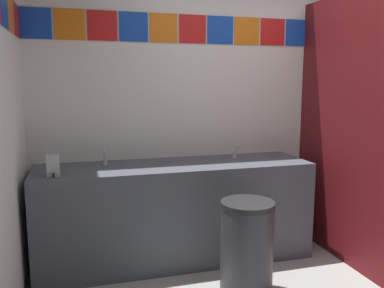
{
  "coord_description": "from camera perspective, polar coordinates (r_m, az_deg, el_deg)",
  "views": [
    {
      "loc": [
        -1.62,
        -1.88,
        1.5
      ],
      "look_at": [
        -0.82,
        0.96,
        1.04
      ],
      "focal_mm": 37.08,
      "sensor_mm": 36.0,
      "label": 1
    }
  ],
  "objects": [
    {
      "name": "faucet_right",
      "position": [
        3.54,
        6.22,
        -1.25
      ],
      "size": [
        0.04,
        0.1,
        0.14
      ],
      "color": "silver",
      "rests_on": "vanity_counter"
    },
    {
      "name": "wall_back",
      "position": [
        3.85,
        9.25,
        7.66
      ],
      "size": [
        4.12,
        0.09,
        2.85
      ],
      "color": "white",
      "rests_on": "ground_plane"
    },
    {
      "name": "toilet",
      "position": [
        4.16,
        23.92,
        -8.61
      ],
      "size": [
        0.39,
        0.49,
        0.74
      ],
      "color": "white",
      "rests_on": "ground_plane"
    },
    {
      "name": "soap_dispenser",
      "position": [
        3.02,
        -19.33,
        -2.96
      ],
      "size": [
        0.09,
        0.09,
        0.16
      ],
      "color": "#B7BABF",
      "rests_on": "vanity_counter"
    },
    {
      "name": "trash_bin",
      "position": [
        2.91,
        7.88,
        -14.65
      ],
      "size": [
        0.38,
        0.38,
        0.68
      ],
      "color": "#333338",
      "rests_on": "ground_plane"
    },
    {
      "name": "faucet_left",
      "position": [
        3.3,
        -12.41,
        -2.18
      ],
      "size": [
        0.04,
        0.1,
        0.14
      ],
      "color": "silver",
      "rests_on": "vanity_counter"
    },
    {
      "name": "vanity_counter",
      "position": [
        3.41,
        -2.35,
        -9.6
      ],
      "size": [
        2.27,
        0.61,
        0.83
      ],
      "color": "#4C515B",
      "rests_on": "ground_plane"
    }
  ]
}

